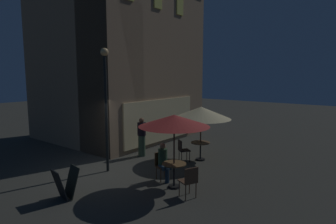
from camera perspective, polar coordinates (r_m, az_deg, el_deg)
ground_plane at (r=10.74m, az=-13.11°, el=-11.71°), size 60.00×60.00×0.00m
cafe_building at (r=14.85m, az=-10.54°, el=11.36°), size 7.33×7.00×9.07m
street_lamp_near_corner at (r=10.20m, az=-12.55°, el=3.85°), size 0.28×0.28×4.44m
menu_sandwich_board at (r=8.71m, az=-20.08°, el=-13.42°), size 0.72×0.65×0.89m
cafe_table_0 at (r=8.93m, az=1.23°, el=-11.60°), size 0.76×0.76×0.78m
cafe_table_1 at (r=11.75m, az=6.60°, el=-6.99°), size 0.79×0.79×0.75m
patio_umbrella_0 at (r=8.55m, az=1.26°, el=-1.83°), size 2.19×2.19×2.31m
patio_umbrella_1 at (r=11.48m, az=6.71°, el=-0.18°), size 2.45×2.45×2.23m
cafe_chair_0 at (r=8.22m, az=4.37°, el=-13.46°), size 0.58×0.58×0.93m
cafe_chair_1 at (r=9.62m, az=-1.34°, el=-10.36°), size 0.53×0.53×0.92m
cafe_chair_2 at (r=11.49m, az=2.91°, el=-7.43°), size 0.59×0.59×0.89m
patron_seated_0 at (r=9.45m, az=-0.91°, el=-9.67°), size 0.42×0.51×1.27m
patron_standing_1 at (r=12.24m, az=-5.36°, el=-5.08°), size 0.36×0.36×1.68m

